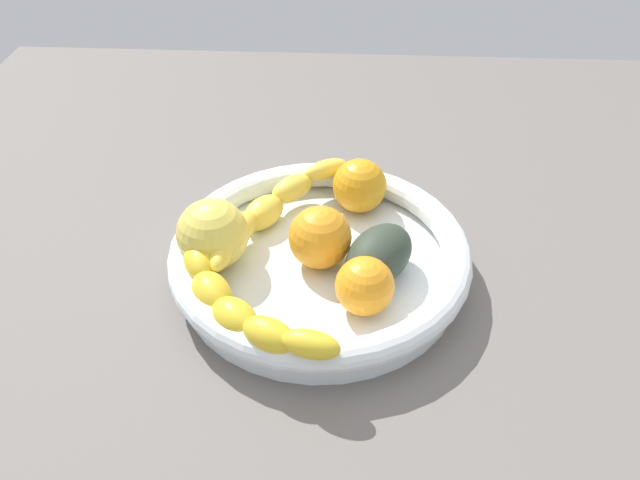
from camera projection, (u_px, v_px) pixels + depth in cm
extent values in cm
cube|color=#68625D|center=(320.00, 284.00, 70.87)|extent=(120.00, 120.00, 3.00)
cylinder|color=white|center=(320.00, 268.00, 69.29)|extent=(30.22, 30.22, 1.98)
torus|color=white|center=(320.00, 251.00, 67.70)|extent=(32.32, 32.32, 3.00)
ellipsoid|color=yellow|center=(199.00, 229.00, 67.01)|extent=(2.96, 5.57, 2.60)
ellipsoid|color=yellow|center=(199.00, 261.00, 64.15)|extent=(4.72, 6.13, 3.16)
ellipsoid|color=yellow|center=(211.00, 293.00, 61.52)|extent=(6.08, 6.56, 3.72)
ellipsoid|color=yellow|center=(235.00, 319.00, 58.89)|extent=(6.51, 6.37, 3.72)
ellipsoid|color=yellow|center=(269.00, 335.00, 56.42)|extent=(6.25, 5.27, 3.16)
ellipsoid|color=yellow|center=(313.00, 344.00, 54.70)|extent=(5.84, 3.69, 2.60)
ellipsoid|color=yellow|center=(326.00, 169.00, 76.29)|extent=(6.16, 4.96, 2.30)
ellipsoid|color=yellow|center=(292.00, 188.00, 74.73)|extent=(6.18, 6.15, 2.92)
ellipsoid|color=yellow|center=(264.00, 212.00, 72.51)|extent=(6.07, 6.80, 3.53)
ellipsoid|color=yellow|center=(239.00, 230.00, 68.68)|extent=(4.60, 6.43, 2.92)
ellipsoid|color=yellow|center=(222.00, 251.00, 64.53)|extent=(2.79, 5.98, 2.30)
sphere|color=orange|center=(365.00, 286.00, 61.42)|extent=(5.87, 5.87, 5.87)
sphere|color=orange|center=(322.00, 237.00, 66.54)|extent=(6.74, 6.74, 6.74)
sphere|color=orange|center=(360.00, 186.00, 74.18)|extent=(6.38, 6.38, 6.38)
sphere|color=#E5D052|center=(213.00, 234.00, 66.24)|extent=(7.60, 7.60, 7.60)
ellipsoid|color=#2F3A2C|center=(379.00, 255.00, 65.37)|extent=(9.77, 10.66, 5.42)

